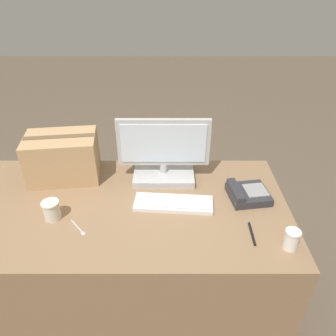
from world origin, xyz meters
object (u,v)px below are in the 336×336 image
at_px(desk_phone, 247,194).
at_px(cardboard_box, 62,157).
at_px(monitor, 163,157).
at_px(pen_marker, 252,234).
at_px(paper_cup_left, 51,210).
at_px(paper_cup_right, 291,239).
at_px(keyboard, 173,203).
at_px(spoon, 79,230).

distance_m(desk_phone, cardboard_box, 1.07).
relative_size(monitor, pen_marker, 3.54).
bearing_deg(pen_marker, paper_cup_left, 84.19).
distance_m(paper_cup_right, cardboard_box, 1.30).
bearing_deg(keyboard, paper_cup_left, -165.80).
height_order(desk_phone, spoon, desk_phone).
bearing_deg(desk_phone, paper_cup_right, -80.24).
xyz_separation_m(keyboard, paper_cup_left, (-0.61, -0.10, 0.04)).
bearing_deg(paper_cup_left, spoon, -29.18).
distance_m(monitor, paper_cup_right, 0.81).
height_order(monitor, desk_phone, monitor).
bearing_deg(cardboard_box, keyboard, -23.05).
height_order(monitor, paper_cup_right, monitor).
bearing_deg(monitor, paper_cup_right, -44.24).
height_order(monitor, pen_marker, monitor).
relative_size(desk_phone, paper_cup_right, 2.35).
bearing_deg(desk_phone, cardboard_box, 160.13).
bearing_deg(pen_marker, keyboard, 60.17).
xyz_separation_m(cardboard_box, pen_marker, (1.01, -0.49, -0.13)).
bearing_deg(cardboard_box, monitor, -1.22).
xyz_separation_m(keyboard, spoon, (-0.46, -0.19, -0.01)).
distance_m(paper_cup_left, paper_cup_right, 1.15).
bearing_deg(paper_cup_right, desk_phone, 108.28).
xyz_separation_m(paper_cup_right, cardboard_box, (-1.17, 0.58, 0.08)).
bearing_deg(spoon, desk_phone, 65.69).
xyz_separation_m(desk_phone, paper_cup_right, (0.12, -0.37, 0.02)).
bearing_deg(paper_cup_left, monitor, 33.26).
xyz_separation_m(monitor, paper_cup_left, (-0.56, -0.36, -0.09)).
relative_size(monitor, keyboard, 1.23).
relative_size(monitor, spoon, 4.62).
relative_size(paper_cup_right, spoon, 0.88).
distance_m(paper_cup_right, spoon, 0.99).
bearing_deg(paper_cup_left, desk_phone, 9.38).
distance_m(desk_phone, pen_marker, 0.29).
distance_m(paper_cup_left, spoon, 0.18).
distance_m(monitor, desk_phone, 0.51).
height_order(keyboard, spoon, keyboard).
relative_size(paper_cup_right, pen_marker, 0.67).
distance_m(desk_phone, paper_cup_right, 0.39).
bearing_deg(desk_phone, pen_marker, -104.98).
distance_m(monitor, spoon, 0.62).
bearing_deg(cardboard_box, desk_phone, -11.35).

